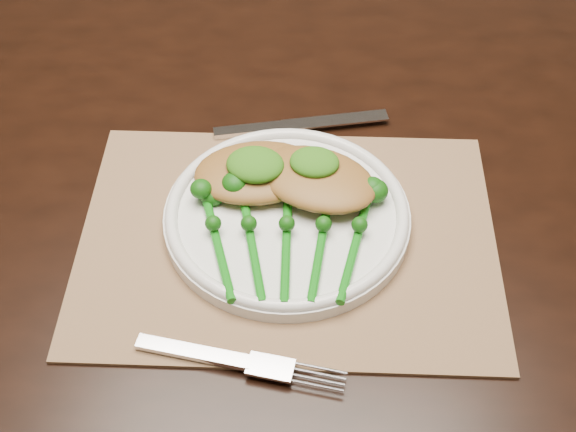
% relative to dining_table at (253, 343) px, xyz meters
% --- Properties ---
extents(dining_table, '(1.71, 1.12, 0.75)m').
position_rel_dining_table_xyz_m(dining_table, '(0.00, 0.00, 0.00)').
color(dining_table, black).
rests_on(dining_table, ground).
extents(placemat, '(0.43, 0.34, 0.00)m').
position_rel_dining_table_xyz_m(placemat, '(0.07, -0.12, 0.37)').
color(placemat, brown).
rests_on(placemat, dining_table).
extents(dinner_plate, '(0.24, 0.24, 0.02)m').
position_rel_dining_table_xyz_m(dinner_plate, '(0.07, -0.10, 0.39)').
color(dinner_plate, silver).
rests_on(dinner_plate, placemat).
extents(knife, '(0.19, 0.08, 0.01)m').
position_rel_dining_table_xyz_m(knife, '(0.04, 0.04, 0.38)').
color(knife, silver).
rests_on(knife, placemat).
extents(fork, '(0.18, 0.03, 0.01)m').
position_rel_dining_table_xyz_m(fork, '(0.06, -0.26, 0.38)').
color(fork, silver).
rests_on(fork, placemat).
extents(chicken_fillet_left, '(0.15, 0.12, 0.03)m').
position_rel_dining_table_xyz_m(chicken_fillet_left, '(0.03, -0.06, 0.40)').
color(chicken_fillet_left, olive).
rests_on(chicken_fillet_left, dinner_plate).
extents(chicken_fillet_right, '(0.14, 0.12, 0.02)m').
position_rel_dining_table_xyz_m(chicken_fillet_right, '(0.09, -0.06, 0.41)').
color(chicken_fillet_right, olive).
rests_on(chicken_fillet_right, dinner_plate).
extents(pesto_dollop_left, '(0.06, 0.05, 0.02)m').
position_rel_dining_table_xyz_m(pesto_dollop_left, '(0.03, -0.06, 0.42)').
color(pesto_dollop_left, '#1C4F0B').
rests_on(pesto_dollop_left, chicken_fillet_left).
extents(pesto_dollop_right, '(0.05, 0.04, 0.02)m').
position_rel_dining_table_xyz_m(pesto_dollop_right, '(0.09, -0.06, 0.42)').
color(pesto_dollop_right, '#1C4F0B').
rests_on(pesto_dollop_right, chicken_fillet_right).
extents(broccolini_bundle, '(0.17, 0.19, 0.04)m').
position_rel_dining_table_xyz_m(broccolini_bundle, '(0.07, -0.14, 0.39)').
color(broccolini_bundle, '#0D640D').
rests_on(broccolini_bundle, dinner_plate).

